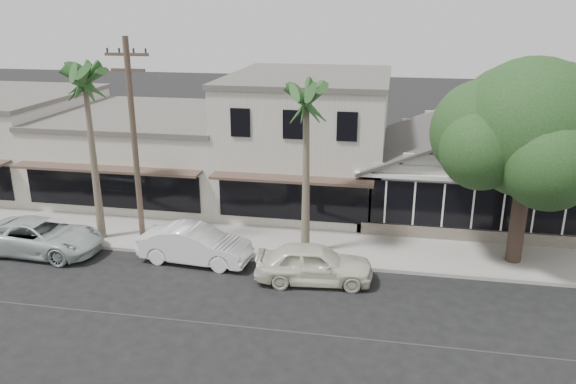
% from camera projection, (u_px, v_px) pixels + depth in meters
% --- Properties ---
extents(ground, '(140.00, 140.00, 0.00)m').
position_uv_depth(ground, '(338.00, 337.00, 18.02)').
color(ground, black).
rests_on(ground, ground).
extents(sidewalk_north, '(90.00, 3.50, 0.15)m').
position_uv_depth(sidewalk_north, '(179.00, 236.00, 25.67)').
color(sidewalk_north, '#9E9991').
rests_on(sidewalk_north, ground).
extents(corner_shop, '(10.40, 8.60, 5.10)m').
position_uv_depth(corner_shop, '(465.00, 164.00, 27.95)').
color(corner_shop, silver).
rests_on(corner_shop, ground).
extents(row_building_near, '(8.00, 10.00, 6.50)m').
position_uv_depth(row_building_near, '(309.00, 140.00, 30.10)').
color(row_building_near, beige).
rests_on(row_building_near, ground).
extents(row_building_midnear, '(10.00, 10.00, 4.20)m').
position_uv_depth(row_building_midnear, '(153.00, 153.00, 32.02)').
color(row_building_midnear, silver).
rests_on(row_building_midnear, ground).
extents(utility_pole, '(1.80, 0.24, 9.00)m').
position_uv_depth(utility_pole, '(134.00, 142.00, 22.91)').
color(utility_pole, brown).
rests_on(utility_pole, ground).
extents(car_0, '(4.64, 2.23, 1.53)m').
position_uv_depth(car_0, '(314.00, 263.00, 21.39)').
color(car_0, silver).
rests_on(car_0, ground).
extents(car_1, '(4.73, 1.97, 1.52)m').
position_uv_depth(car_1, '(195.00, 245.00, 23.07)').
color(car_1, white).
rests_on(car_1, ground).
extents(car_2, '(5.40, 2.66, 1.47)m').
position_uv_depth(car_2, '(41.00, 237.00, 23.93)').
color(car_2, '#AFBCB9').
rests_on(car_2, ground).
extents(shade_tree, '(7.55, 6.83, 8.38)m').
position_uv_depth(shade_tree, '(527.00, 131.00, 21.61)').
color(shade_tree, '#3F2F26').
rests_on(shade_tree, ground).
extents(palm_east, '(3.28, 3.28, 7.77)m').
position_uv_depth(palm_east, '(307.00, 100.00, 21.78)').
color(palm_east, '#726651').
rests_on(palm_east, ground).
extents(palm_mid, '(2.95, 2.95, 8.34)m').
position_uv_depth(palm_mid, '(85.00, 81.00, 23.17)').
color(palm_mid, '#726651').
rests_on(palm_mid, ground).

